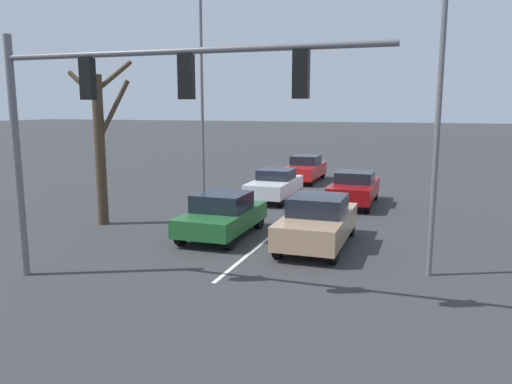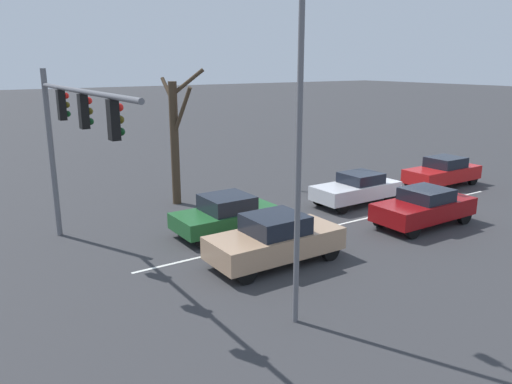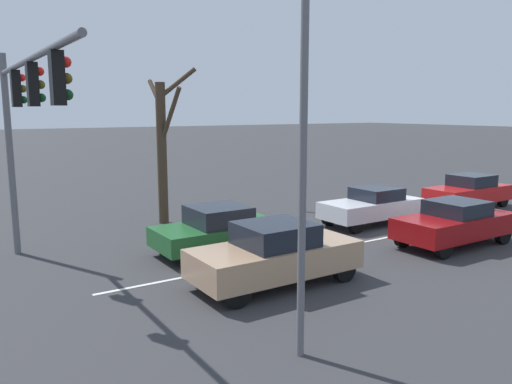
# 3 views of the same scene
# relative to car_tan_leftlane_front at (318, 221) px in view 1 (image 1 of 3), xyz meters

# --- Properties ---
(ground_plane) EXTENTS (240.00, 240.00, 0.00)m
(ground_plane) POSITION_rel_car_tan_leftlane_front_xyz_m (1.75, -8.10, -0.81)
(ground_plane) COLOR #333335
(lane_stripe_left_divider) EXTENTS (0.12, 18.30, 0.01)m
(lane_stripe_left_divider) POSITION_rel_car_tan_leftlane_front_xyz_m (1.75, -4.95, -0.80)
(lane_stripe_left_divider) COLOR silver
(lane_stripe_left_divider) RESTS_ON ground_plane
(car_tan_leftlane_front) EXTENTS (1.89, 4.43, 1.62)m
(car_tan_leftlane_front) POSITION_rel_car_tan_leftlane_front_xyz_m (0.00, 0.00, 0.00)
(car_tan_leftlane_front) COLOR tan
(car_tan_leftlane_front) RESTS_ON ground_plane
(car_darkgreen_midlane_front) EXTENTS (1.93, 4.01, 1.50)m
(car_darkgreen_midlane_front) POSITION_rel_car_tan_leftlane_front_xyz_m (3.33, -0.16, -0.05)
(car_darkgreen_midlane_front) COLOR #1E5928
(car_darkgreen_midlane_front) RESTS_ON ground_plane
(car_maroon_leftlane_second) EXTENTS (1.83, 4.33, 1.51)m
(car_maroon_leftlane_second) POSITION_rel_car_tan_leftlane_front_xyz_m (-0.15, -7.17, -0.03)
(car_maroon_leftlane_second) COLOR maroon
(car_maroon_leftlane_second) RESTS_ON ground_plane
(car_silver_midlane_second) EXTENTS (1.75, 4.17, 1.45)m
(car_silver_midlane_second) POSITION_rel_car_tan_leftlane_front_xyz_m (3.57, -7.16, -0.06)
(car_silver_midlane_second) COLOR silver
(car_silver_midlane_second) RESTS_ON ground_plane
(car_red_midlane_third) EXTENTS (1.73, 4.36, 1.53)m
(car_red_midlane_third) POSITION_rel_car_tan_leftlane_front_xyz_m (3.59, -13.41, -0.04)
(car_red_midlane_third) COLOR red
(car_red_midlane_third) RESTS_ON ground_plane
(traffic_signal_gantry) EXTENTS (9.34, 0.37, 6.12)m
(traffic_signal_gantry) POSITION_rel_car_tan_leftlane_front_xyz_m (3.62, 5.18, 3.66)
(traffic_signal_gantry) COLOR slate
(traffic_signal_gantry) RESTS_ON ground_plane
(street_lamp_right_shoulder) EXTENTS (2.18, 0.24, 9.49)m
(street_lamp_right_shoulder) POSITION_rel_car_tan_leftlane_front_xyz_m (6.74, -6.48, 4.61)
(street_lamp_right_shoulder) COLOR slate
(street_lamp_right_shoulder) RESTS_ON ground_plane
(street_lamp_left_shoulder) EXTENTS (1.97, 0.24, 8.16)m
(street_lamp_left_shoulder) POSITION_rel_car_tan_leftlane_front_xyz_m (-3.15, 1.79, 3.90)
(street_lamp_left_shoulder) COLOR slate
(street_lamp_left_shoulder) RESTS_ON ground_plane
(bare_tree_near) EXTENTS (2.45, 1.45, 6.09)m
(bare_tree_near) POSITION_rel_car_tan_leftlane_front_xyz_m (8.24, -0.40, 2.32)
(bare_tree_near) COLOR #423323
(bare_tree_near) RESTS_ON ground_plane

